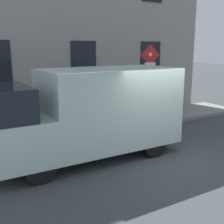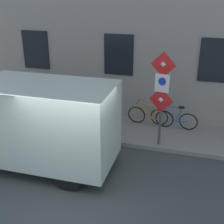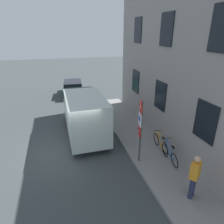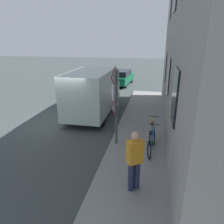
% 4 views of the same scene
% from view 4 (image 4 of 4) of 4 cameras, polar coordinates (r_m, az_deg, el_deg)
% --- Properties ---
extents(ground_plane, '(80.00, 80.00, 0.00)m').
position_cam_4_polar(ground_plane, '(10.74, -11.65, -3.08)').
color(ground_plane, '#383F40').
extents(sidewalk_slab, '(2.17, 14.39, 0.14)m').
position_cam_4_polar(sidewalk_slab, '(9.91, 7.94, -4.36)').
color(sidewalk_slab, gray).
rests_on(sidewalk_slab, ground_plane).
extents(building_facade, '(0.75, 12.39, 8.04)m').
position_cam_4_polar(building_facade, '(9.13, 18.64, 18.40)').
color(building_facade, gray).
rests_on(building_facade, ground_plane).
extents(sign_post_stacked, '(0.20, 0.55, 2.92)m').
position_cam_4_polar(sign_post_stacked, '(7.61, 0.94, 3.93)').
color(sign_post_stacked, '#474C47').
rests_on(sign_post_stacked, sidewalk_slab).
extents(delivery_van, '(2.03, 5.34, 2.50)m').
position_cam_4_polar(delivery_van, '(11.53, -5.13, 5.77)').
color(delivery_van, silver).
rests_on(delivery_van, ground_plane).
extents(parked_hatchback, '(2.10, 4.14, 1.38)m').
position_cam_4_polar(parked_hatchback, '(19.57, 2.38, 9.64)').
color(parked_hatchback, '#0C5434').
rests_on(parked_hatchback, ground_plane).
extents(bicycle_blue, '(0.46, 1.71, 0.89)m').
position_cam_4_polar(bicycle_blue, '(7.73, 10.89, -8.07)').
color(bicycle_blue, black).
rests_on(bicycle_blue, sidewalk_slab).
extents(bicycle_orange, '(0.46, 1.71, 0.89)m').
position_cam_4_polar(bicycle_orange, '(8.48, 11.03, -5.49)').
color(bicycle_orange, black).
rests_on(bicycle_orange, sidewalk_slab).
extents(pedestrian, '(0.48, 0.44, 1.72)m').
position_cam_4_polar(pedestrian, '(5.55, 6.26, -12.88)').
color(pedestrian, '#262B47').
rests_on(pedestrian, sidewalk_slab).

